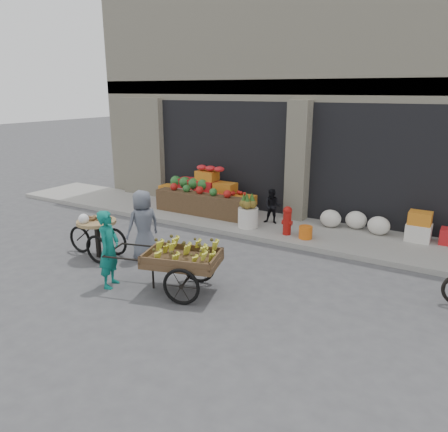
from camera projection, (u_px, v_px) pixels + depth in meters
The scene contains 13 objects.
ground at pixel (192, 291), 7.98m from camera, with size 80.00×80.00×0.00m, color #424244.
sidewalk at pixel (282, 228), 11.35m from camera, with size 18.00×2.20×0.12m, color gray.
building at pixel (337, 95), 13.67m from camera, with size 14.00×6.45×7.00m.
fruit_display at pixel (208, 192), 12.63m from camera, with size 3.10×1.12×1.24m.
pineapple_bin at pixel (248, 218), 11.22m from camera, with size 0.52×0.52×0.50m, color silver.
fire_hydrant at pixel (287, 219), 10.60m from camera, with size 0.22×0.22×0.71m.
orange_bucket at pixel (306, 232), 10.38m from camera, with size 0.32×0.32×0.30m, color orange.
right_bay_goods at pixel (394, 225), 10.46m from camera, with size 3.35×0.60×0.70m.
seated_person at pixel (272, 206), 11.46m from camera, with size 0.45×0.35×0.93m, color black.
banana_cart at pixel (180, 257), 7.76m from camera, with size 2.39×1.45×0.94m.
vendor_woman at pixel (109, 249), 7.99m from camera, with size 0.53×0.35×1.46m, color #0E7164.
tricycle_cart at pixel (97, 232), 9.44m from camera, with size 1.43×0.86×0.95m.
vendor_grey at pixel (143, 225), 9.33m from camera, with size 0.74×0.48×1.51m, color slate.
Camera 1 is at (4.22, -5.96, 3.54)m, focal length 35.00 mm.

